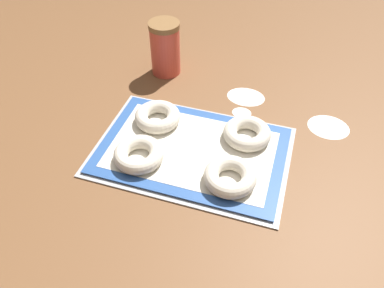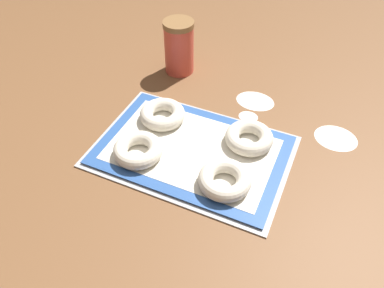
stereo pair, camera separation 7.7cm
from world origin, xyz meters
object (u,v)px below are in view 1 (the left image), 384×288
at_px(bagel_back_left, 158,117).
at_px(flour_canister, 165,48).
at_px(bagel_front_left, 139,154).
at_px(bagel_back_right, 247,133).
at_px(bagel_front_right, 230,177).
at_px(baking_tray, 192,151).

relative_size(bagel_back_left, flour_canister, 0.73).
xyz_separation_m(bagel_front_left, bagel_back_right, (0.24, 0.15, 0.00)).
height_order(bagel_front_right, bagel_back_right, same).
height_order(baking_tray, bagel_front_right, bagel_front_right).
distance_m(baking_tray, bagel_front_right, 0.14).
distance_m(bagel_front_right, flour_canister, 0.50).
distance_m(bagel_back_right, flour_canister, 0.40).
bearing_deg(bagel_front_left, bagel_front_right, -0.47).
bearing_deg(bagel_back_left, bagel_front_right, -31.78).
height_order(baking_tray, flour_canister, flour_canister).
height_order(bagel_back_right, flour_canister, flour_canister).
bearing_deg(flour_canister, bagel_front_right, -52.50).
bearing_deg(bagel_front_right, bagel_front_left, 179.53).
xyz_separation_m(bagel_back_left, bagel_back_right, (0.24, 0.01, 0.00)).
bearing_deg(bagel_back_right, flour_canister, 142.25).
relative_size(bagel_front_right, bagel_back_right, 1.00).
bearing_deg(bagel_back_right, bagel_back_left, -177.94).
relative_size(bagel_front_left, bagel_back_left, 1.00).
bearing_deg(baking_tray, bagel_front_left, -147.12).
height_order(bagel_front_right, bagel_back_left, same).
height_order(bagel_front_left, bagel_front_right, same).
xyz_separation_m(baking_tray, bagel_back_left, (-0.12, 0.07, 0.03)).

